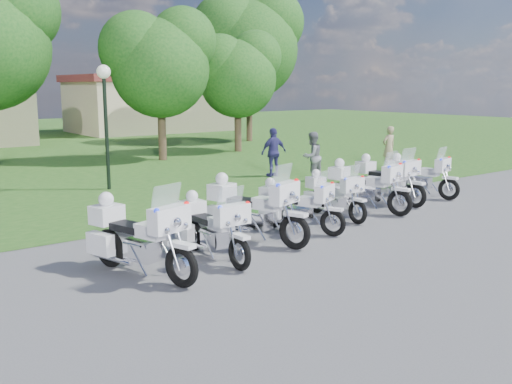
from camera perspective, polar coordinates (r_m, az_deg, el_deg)
ground at (r=12.86m, az=6.30°, el=-4.53°), size 100.00×100.00×0.00m
grass_lawn at (r=37.16m, az=-23.59°, el=4.55°), size 100.00×48.00×0.01m
motorcycle_0 at (r=10.33m, az=-11.82°, el=-4.29°), size 1.30×2.51×1.73m
motorcycle_1 at (r=11.15m, az=-4.50°, el=-3.45°), size 0.75×2.27×1.53m
motorcycle_2 at (r=12.30m, az=-0.44°, el=-1.62°), size 1.37×2.54×1.76m
motorcycle_3 at (r=13.20m, az=4.03°, el=-1.34°), size 1.27×2.06×1.48m
motorcycle_4 at (r=14.71m, az=7.69°, el=-0.24°), size 0.71×2.13×1.43m
motorcycle_5 at (r=15.60m, az=10.76°, el=0.66°), size 1.21×2.45×1.67m
motorcycle_6 at (r=16.93m, az=12.87°, el=1.31°), size 0.86×2.45×1.65m
motorcycle_7 at (r=18.09m, az=15.92°, el=1.64°), size 1.12×2.29×1.56m
lamp_post at (r=18.96m, az=-14.89°, el=9.29°), size 0.44×0.44×3.99m
tree_2 at (r=26.23m, az=-9.71°, el=13.00°), size 5.12×4.37×6.83m
tree_3 at (r=29.38m, az=-1.94°, el=11.96°), size 4.60×3.92×6.13m
tree_4 at (r=35.03m, az=-0.80°, el=14.91°), size 6.79×5.79×9.05m
building_east at (r=43.65m, az=-10.47°, el=8.73°), size 11.44×7.28×4.10m
bystander_a at (r=23.82m, az=13.14°, el=4.33°), size 0.66×0.47×1.72m
bystander_b at (r=20.21m, az=5.62°, el=3.52°), size 0.90×0.73×1.75m
bystander_c at (r=21.18m, az=1.78°, el=3.98°), size 1.09×0.52×1.81m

